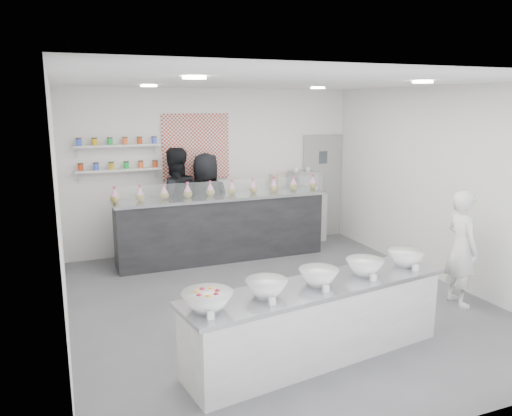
{
  "coord_description": "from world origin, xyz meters",
  "views": [
    {
      "loc": [
        -2.71,
        -5.96,
        2.74
      ],
      "look_at": [
        -0.19,
        0.4,
        1.29
      ],
      "focal_mm": 35.0,
      "sensor_mm": 36.0,
      "label": 1
    }
  ],
  "objects_px": {
    "espresso_ledge": "(293,217)",
    "staff_right": "(206,204)",
    "prep_counter": "(317,321)",
    "espresso_machine": "(302,182)",
    "staff_left": "(175,204)",
    "woman_prep": "(461,248)",
    "back_bar": "(222,227)"
  },
  "relations": [
    {
      "from": "back_bar",
      "to": "prep_counter",
      "type": "bearing_deg",
      "value": -92.11
    },
    {
      "from": "prep_counter",
      "to": "staff_right",
      "type": "height_order",
      "value": "staff_right"
    },
    {
      "from": "espresso_ledge",
      "to": "espresso_machine",
      "type": "height_order",
      "value": "espresso_machine"
    },
    {
      "from": "back_bar",
      "to": "espresso_ledge",
      "type": "distance_m",
      "value": 1.76
    },
    {
      "from": "staff_left",
      "to": "staff_right",
      "type": "height_order",
      "value": "staff_left"
    },
    {
      "from": "woman_prep",
      "to": "staff_right",
      "type": "distance_m",
      "value": 4.37
    },
    {
      "from": "woman_prep",
      "to": "espresso_ledge",
      "type": "bearing_deg",
      "value": 20.13
    },
    {
      "from": "espresso_machine",
      "to": "staff_right",
      "type": "height_order",
      "value": "staff_right"
    },
    {
      "from": "espresso_machine",
      "to": "woman_prep",
      "type": "distance_m",
      "value": 3.77
    },
    {
      "from": "espresso_ledge",
      "to": "back_bar",
      "type": "bearing_deg",
      "value": -161.41
    },
    {
      "from": "woman_prep",
      "to": "back_bar",
      "type": "bearing_deg",
      "value": 46.15
    },
    {
      "from": "woman_prep",
      "to": "staff_right",
      "type": "bearing_deg",
      "value": 44.85
    },
    {
      "from": "prep_counter",
      "to": "espresso_machine",
      "type": "bearing_deg",
      "value": 56.63
    },
    {
      "from": "back_bar",
      "to": "espresso_ledge",
      "type": "height_order",
      "value": "back_bar"
    },
    {
      "from": "prep_counter",
      "to": "back_bar",
      "type": "bearing_deg",
      "value": 79.45
    },
    {
      "from": "back_bar",
      "to": "espresso_ledge",
      "type": "xyz_separation_m",
      "value": [
        1.66,
        0.56,
        -0.07
      ]
    },
    {
      "from": "back_bar",
      "to": "woman_prep",
      "type": "xyz_separation_m",
      "value": [
        2.41,
        -3.15,
        0.22
      ]
    },
    {
      "from": "prep_counter",
      "to": "back_bar",
      "type": "distance_m",
      "value": 3.76
    },
    {
      "from": "espresso_machine",
      "to": "staff_right",
      "type": "xyz_separation_m",
      "value": [
        -2.02,
        -0.18,
        -0.27
      ]
    },
    {
      "from": "espresso_machine",
      "to": "staff_left",
      "type": "relative_size",
      "value": 0.26
    },
    {
      "from": "staff_right",
      "to": "woman_prep",
      "type": "bearing_deg",
      "value": 131.28
    },
    {
      "from": "back_bar",
      "to": "staff_left",
      "type": "relative_size",
      "value": 1.87
    },
    {
      "from": "espresso_ledge",
      "to": "staff_right",
      "type": "xyz_separation_m",
      "value": [
        -1.83,
        -0.18,
        0.43
      ]
    },
    {
      "from": "prep_counter",
      "to": "staff_right",
      "type": "bearing_deg",
      "value": 81.92
    },
    {
      "from": "espresso_machine",
      "to": "staff_right",
      "type": "bearing_deg",
      "value": -174.92
    },
    {
      "from": "staff_left",
      "to": "woman_prep",
      "type": "bearing_deg",
      "value": 128.96
    },
    {
      "from": "staff_right",
      "to": "back_bar",
      "type": "bearing_deg",
      "value": 118.65
    },
    {
      "from": "back_bar",
      "to": "woman_prep",
      "type": "relative_size",
      "value": 2.33
    },
    {
      "from": "espresso_ledge",
      "to": "staff_left",
      "type": "xyz_separation_m",
      "value": [
        -2.4,
        -0.18,
        0.49
      ]
    },
    {
      "from": "prep_counter",
      "to": "staff_left",
      "type": "xyz_separation_m",
      "value": [
        -0.62,
        4.13,
        0.57
      ]
    },
    {
      "from": "espresso_machine",
      "to": "staff_right",
      "type": "distance_m",
      "value": 2.05
    },
    {
      "from": "espresso_machine",
      "to": "staff_left",
      "type": "bearing_deg",
      "value": -176.04
    }
  ]
}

